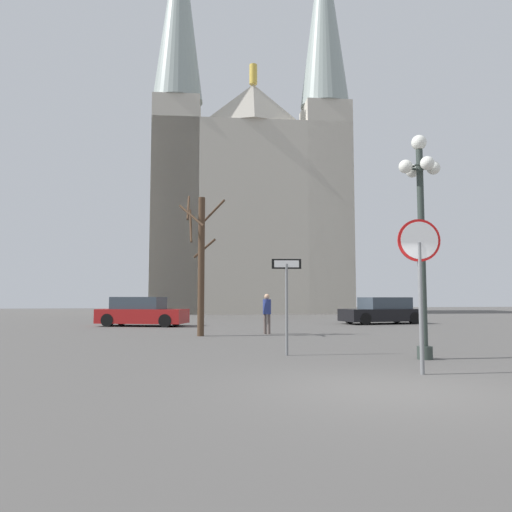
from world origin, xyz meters
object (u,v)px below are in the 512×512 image
Objects in this scene: street_lamp at (421,214)px; one_way_arrow_sign at (287,292)px; parked_car_far_red at (142,312)px; pedestrian_walking at (267,310)px; cathedral at (250,188)px; bare_tree at (201,260)px; parked_car_near_black at (382,311)px; stop_sign at (420,264)px.

one_way_arrow_sign is at bearing 156.82° from street_lamp.
parked_car_far_red is 2.98× the size of pedestrian_walking.
street_lamp is at bearing -75.43° from pedestrian_walking.
pedestrian_walking is (-3.46, -26.16, -10.81)m from cathedral.
parked_car_near_black is at bearing 33.84° from bare_tree.
bare_tree reaches higher than stop_sign.
cathedral is 23.01m from parked_car_near_black.
stop_sign is 1.87× the size of pedestrian_walking.
pedestrian_walking is (-0.97, 10.43, -1.14)m from stop_sign.
cathedral is 28.52m from pedestrian_walking.
parked_car_near_black is (8.55, 13.48, -0.89)m from one_way_arrow_sign.
cathedral is 37.93m from stop_sign.
street_lamp is 3.40× the size of pedestrian_walking.
stop_sign is at bearing -93.89° from cathedral.
pedestrian_walking is at bearing 104.57° from street_lamp.
stop_sign is 10.53m from pedestrian_walking.
parked_car_far_red reaches higher than parked_car_near_black.
one_way_arrow_sign is at bearing -97.40° from cathedral.
stop_sign reaches higher than parked_car_near_black.
bare_tree is 3.31m from pedestrian_walking.
stop_sign is (-2.49, -36.59, -9.67)m from cathedral.
parked_car_far_red is at bearing 129.01° from pedestrian_walking.
pedestrian_walking is at bearing -50.99° from parked_car_far_red.
parked_car_near_black is 2.91× the size of pedestrian_walking.
stop_sign reaches higher than pedestrian_walking.
stop_sign is 0.63× the size of parked_car_far_red.
one_way_arrow_sign is 0.45× the size of street_lamp.
pedestrian_walking is (2.65, 0.49, -1.92)m from bare_tree.
street_lamp is (3.01, -1.29, 1.88)m from one_way_arrow_sign.
bare_tree reaches higher than parked_car_far_red.
cathedral is at bearing 102.13° from parked_car_near_black.
cathedral reaches higher than street_lamp.
pedestrian_walking is at bearing 10.38° from bare_tree.
cathedral is 7.99× the size of parked_car_far_red.
cathedral reaches higher than parked_car_near_black.
bare_tree is at bearing -146.16° from parked_car_near_black.
pedestrian_walking is at bearing 95.30° from stop_sign.
stop_sign is at bearing -111.73° from parked_car_near_black.
bare_tree is 7.68m from parked_car_far_red.
stop_sign is at bearing -84.70° from pedestrian_walking.
bare_tree is at bearing 121.56° from street_lamp.
one_way_arrow_sign is at bearing -96.90° from pedestrian_walking.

